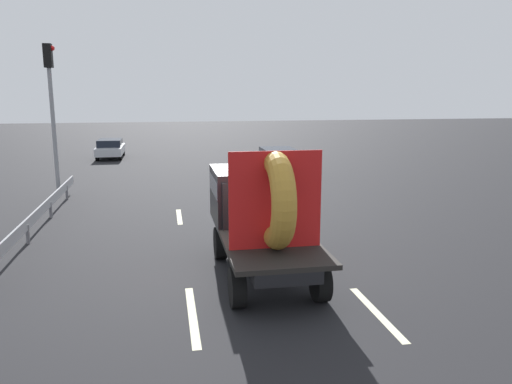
% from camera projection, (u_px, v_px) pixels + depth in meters
% --- Properties ---
extents(ground_plane, '(120.00, 120.00, 0.00)m').
position_uv_depth(ground_plane, '(256.00, 271.00, 11.86)').
color(ground_plane, black).
extents(flatbed_truck, '(2.02, 4.83, 3.04)m').
position_uv_depth(flatbed_truck, '(259.00, 206.00, 11.81)').
color(flatbed_truck, black).
rests_on(flatbed_truck, ground_plane).
extents(distant_sedan, '(1.78, 4.15, 1.36)m').
position_uv_depth(distant_sedan, '(278.00, 161.00, 25.28)').
color(distant_sedan, black).
rests_on(distant_sedan, ground_plane).
extents(traffic_light, '(0.42, 0.36, 5.98)m').
position_uv_depth(traffic_light, '(52.00, 99.00, 19.57)').
color(traffic_light, gray).
rests_on(traffic_light, ground_plane).
extents(guardrail, '(0.10, 11.80, 0.71)m').
position_uv_depth(guardrail, '(39.00, 213.00, 15.30)').
color(guardrail, gray).
rests_on(guardrail, ground_plane).
extents(lane_dash_left_near, '(0.16, 2.68, 0.01)m').
position_uv_depth(lane_dash_left_near, '(192.00, 315.00, 9.51)').
color(lane_dash_left_near, beige).
rests_on(lane_dash_left_near, ground_plane).
extents(lane_dash_left_far, '(0.16, 2.10, 0.01)m').
position_uv_depth(lane_dash_left_far, '(179.00, 217.00, 16.98)').
color(lane_dash_left_far, beige).
rests_on(lane_dash_left_far, ground_plane).
extents(lane_dash_right_near, '(0.16, 2.46, 0.01)m').
position_uv_depth(lane_dash_right_near, '(377.00, 313.00, 9.60)').
color(lane_dash_right_near, beige).
rests_on(lane_dash_right_near, ground_plane).
extents(lane_dash_right_far, '(0.16, 2.21, 0.01)m').
position_uv_depth(lane_dash_right_far, '(278.00, 210.00, 17.87)').
color(lane_dash_right_far, beige).
rests_on(lane_dash_right_far, ground_plane).
extents(oncoming_car, '(1.58, 3.68, 1.20)m').
position_uv_depth(oncoming_car, '(110.00, 148.00, 31.74)').
color(oncoming_car, black).
rests_on(oncoming_car, ground_plane).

